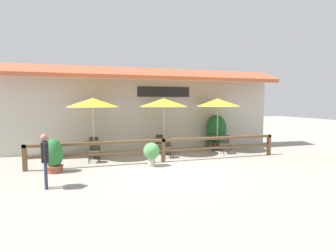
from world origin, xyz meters
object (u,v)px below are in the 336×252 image
chair_near_streetside (94,151)px  chair_middle_streetside (167,147)px  chair_far_streetside (226,143)px  potted_plant_small_flowering (54,156)px  chair_far_wallside (211,139)px  dining_table_near (94,145)px  chair_near_wallside (95,145)px  patio_umbrella_near (93,103)px  chair_middle_wallside (159,142)px  patio_umbrella_far (218,103)px  dining_table_far (217,139)px  patio_umbrella_middle (164,103)px  potted_plant_tall_tropical (151,152)px  pedestrian (45,154)px  potted_plant_broad_leaf (216,130)px  dining_table_middle (164,142)px

chair_near_streetside → chair_middle_streetside: same height
chair_far_streetside → chair_near_streetside: bearing=-167.6°
potted_plant_small_flowering → chair_far_wallside: bearing=21.4°
chair_middle_streetside → potted_plant_small_flowering: (-4.52, -1.21, 0.08)m
dining_table_near → chair_near_wallside: (0.04, 0.80, -0.09)m
patio_umbrella_near → chair_middle_wallside: 3.82m
patio_umbrella_far → dining_table_far: 1.87m
patio_umbrella_middle → dining_table_far: (2.87, 0.14, -1.87)m
chair_near_wallside → chair_middle_streetside: 3.48m
patio_umbrella_near → chair_middle_streetside: patio_umbrella_near is taller
chair_middle_wallside → dining_table_far: 2.95m
chair_middle_streetside → dining_table_far: chair_middle_streetside is taller
dining_table_near → chair_near_streetside: (-0.00, -0.80, -0.09)m
chair_far_wallside → potted_plant_tall_tropical: size_ratio=0.93×
patio_umbrella_near → chair_near_wallside: bearing=87.4°
potted_plant_tall_tropical → pedestrian: 3.88m
chair_near_wallside → chair_middle_wallside: 3.15m
patio_umbrella_middle → potted_plant_broad_leaf: 3.66m
chair_middle_wallside → chair_far_wallside: size_ratio=1.00×
dining_table_middle → chair_far_wallside: bearing=17.8°
chair_near_wallside → chair_far_wallside: same height
chair_near_streetside → potted_plant_tall_tropical: 2.49m
potted_plant_tall_tropical → potted_plant_small_flowering: 3.48m
dining_table_near → chair_near_wallside: chair_near_wallside is taller
patio_umbrella_near → dining_table_far: (6.06, 0.14, -1.87)m
patio_umbrella_middle → chair_middle_streetside: patio_umbrella_middle is taller
dining_table_far → dining_table_near: bearing=-178.7°
chair_middle_streetside → chair_middle_wallside: (0.05, 1.58, 0.00)m
chair_near_streetside → pedestrian: pedestrian is taller
dining_table_middle → potted_plant_small_flowering: bearing=-156.3°
potted_plant_broad_leaf → pedestrian: potted_plant_broad_leaf is taller
chair_middle_streetside → potted_plant_small_flowering: size_ratio=0.72×
chair_far_wallside → potted_plant_small_flowering: bearing=20.8°
dining_table_near → patio_umbrella_middle: 3.70m
chair_middle_streetside → chair_far_wallside: size_ratio=1.00×
chair_far_streetside → dining_table_middle: bearing=178.1°
potted_plant_tall_tropical → potted_plant_small_flowering: bearing=177.5°
chair_near_streetside → chair_near_wallside: bearing=96.4°
dining_table_far → chair_far_streetside: chair_far_streetside is taller
chair_near_wallside → potted_plant_broad_leaf: (6.38, 0.13, 0.49)m
chair_near_wallside → chair_far_streetside: 6.24m
chair_middle_streetside → potted_plant_tall_tropical: potted_plant_tall_tropical is taller
patio_umbrella_middle → patio_umbrella_far: bearing=2.7°
chair_near_streetside → dining_table_far: bearing=16.6°
chair_near_streetside → potted_plant_tall_tropical: size_ratio=0.93×
patio_umbrella_near → potted_plant_broad_leaf: bearing=8.3°
chair_far_streetside → patio_umbrella_middle: bearing=178.1°
chair_far_wallside → patio_umbrella_far: bearing=84.8°
dining_table_middle → pedestrian: bearing=-139.9°
patio_umbrella_far → chair_far_streetside: size_ratio=3.12×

